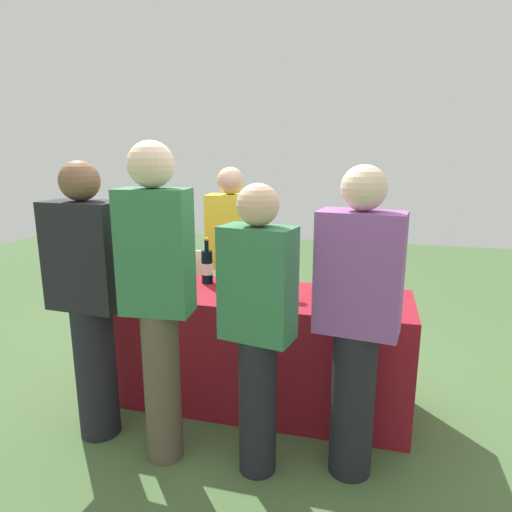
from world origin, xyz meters
name	(u,v)px	position (x,y,z in m)	size (l,w,h in m)	color
ground_plane	(256,401)	(0.00, 0.00, 0.00)	(12.00, 12.00, 0.00)	#476638
tasting_table	(256,348)	(0.00, 0.00, 0.39)	(2.01, 0.65, 0.79)	maroon
wine_bottle_0	(155,266)	(-0.77, 0.10, 0.90)	(0.07, 0.07, 0.31)	black
wine_bottle_1	(207,266)	(-0.39, 0.14, 0.91)	(0.08, 0.08, 0.33)	black
wine_bottle_2	(221,267)	(-0.29, 0.15, 0.91)	(0.07, 0.07, 0.33)	black
wine_bottle_3	(233,271)	(-0.18, 0.06, 0.91)	(0.07, 0.07, 0.33)	black
wine_bottle_4	(247,273)	(-0.09, 0.08, 0.90)	(0.07, 0.07, 0.32)	black
wine_bottle_5	(318,276)	(0.40, 0.08, 0.91)	(0.07, 0.07, 0.33)	black
wine_bottle_6	(338,278)	(0.52, 0.09, 0.91)	(0.08, 0.08, 0.32)	black
wine_bottle_7	(367,278)	(0.71, 0.14, 0.90)	(0.07, 0.07, 0.31)	black
wine_glass_0	(151,279)	(-0.66, -0.18, 0.89)	(0.07, 0.07, 0.14)	silver
wine_glass_1	(173,275)	(-0.56, -0.06, 0.89)	(0.06, 0.06, 0.13)	silver
wine_glass_2	(294,285)	(0.26, -0.08, 0.89)	(0.07, 0.07, 0.14)	silver
wine_glass_3	(334,290)	(0.52, -0.14, 0.89)	(0.07, 0.07, 0.14)	silver
wine_glass_4	(364,291)	(0.69, -0.12, 0.89)	(0.07, 0.07, 0.14)	silver
ice_bucket	(359,288)	(0.66, -0.02, 0.88)	(0.19, 0.19, 0.18)	silver
server_pouring	(232,258)	(-0.37, 0.62, 0.86)	(0.38, 0.22, 1.58)	black
guest_0	(90,296)	(-0.84, -0.58, 0.89)	(0.45, 0.27, 1.65)	black
guest_1	(158,293)	(-0.36, -0.69, 0.98)	(0.38, 0.24, 1.75)	brown
guest_2	(258,323)	(0.18, -0.66, 0.85)	(0.39, 0.27, 1.55)	black
guest_3	(357,317)	(0.67, -0.55, 0.89)	(0.44, 0.28, 1.64)	black
menu_board	(179,298)	(-0.91, 0.78, 0.43)	(0.46, 0.03, 0.86)	white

